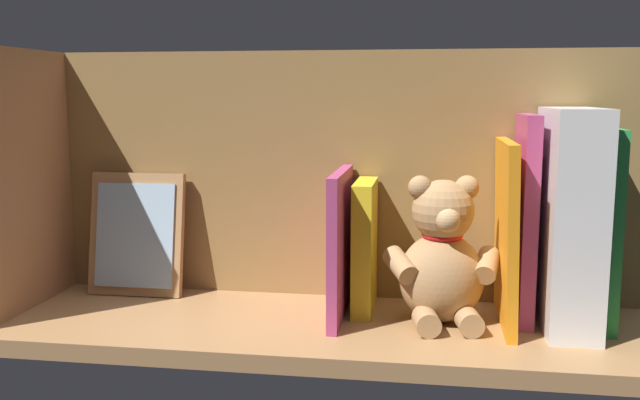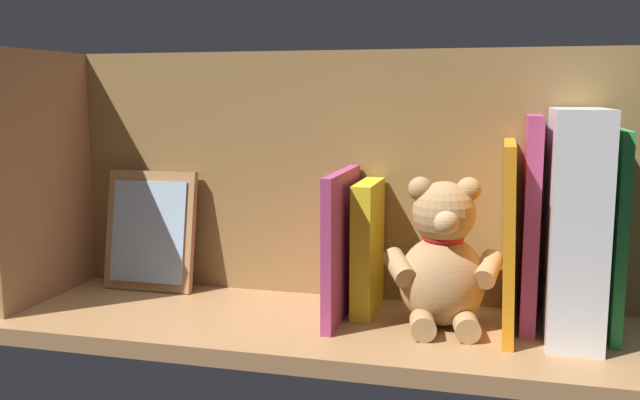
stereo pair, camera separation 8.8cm
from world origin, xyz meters
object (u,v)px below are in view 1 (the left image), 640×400
book_0 (605,227)px  dictionary_thick_white (569,219)px  teddy_bear (442,258)px  picture_frame_leaning (137,234)px

book_0 → dictionary_thick_white: dictionary_thick_white is taller
book_0 → teddy_bear: book_0 is taller
teddy_bear → picture_frame_leaning: bearing=-17.9°
dictionary_thick_white → picture_frame_leaning: size_ratio=1.54×
teddy_bear → picture_frame_leaning: teddy_bear is taller
dictionary_thick_white → teddy_bear: size_ratio=1.45×
book_0 → dictionary_thick_white: (4.68, 1.78, 1.20)cm
dictionary_thick_white → teddy_bear: (15.23, 0.82, -5.29)cm
dictionary_thick_white → picture_frame_leaning: bearing=-5.4°
book_0 → picture_frame_leaning: 63.43cm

